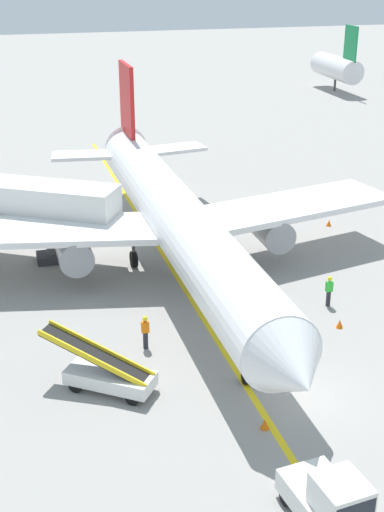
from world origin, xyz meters
TOP-DOWN VIEW (x-y plane):
  - ground_plane at (0.00, 0.00)m, footprint 300.00×300.00m
  - taxi_line_yellow at (-1.84, 5.00)m, footprint 1.28×80.00m
  - airliner at (-1.85, 13.63)m, footprint 28.61×35.24m
  - jet_bridge at (-11.40, 18.79)m, footprint 12.32×8.71m
  - pushback_tug at (-1.88, -7.02)m, footprint 2.31×3.80m
  - belt_loader_forward_hold at (-7.58, 2.72)m, footprint 4.80×3.92m
  - ground_crew_marshaller at (4.88, 7.37)m, footprint 0.36×0.24m
  - ground_crew_wing_walker at (-5.32, 5.65)m, footprint 0.36×0.24m
  - safety_cone_nose_right at (10.09, 18.22)m, footprint 0.36×0.36m
  - safety_cone_wingtip_left at (4.40, 5.03)m, footprint 0.36×0.36m
  - safety_cone_wingtip_right at (-2.07, -1.60)m, footprint 0.36×0.36m
  - distant_aircraft_far_left at (33.16, 64.85)m, footprint 3.00×10.10m

SIDE VIEW (x-z plane):
  - ground_plane at x=0.00m, z-range 0.00..0.00m
  - taxi_line_yellow at x=-1.84m, z-range 0.00..0.01m
  - safety_cone_nose_right at x=10.09m, z-range 0.00..0.44m
  - safety_cone_wingtip_left at x=4.40m, z-range 0.00..0.44m
  - safety_cone_wingtip_right at x=-2.07m, z-range 0.00..0.44m
  - belt_loader_forward_hold at x=-7.58m, z-range -0.52..2.07m
  - ground_crew_marshaller at x=4.88m, z-range 0.06..1.76m
  - ground_crew_wing_walker at x=-5.32m, z-range 0.06..1.76m
  - pushback_tug at x=-1.88m, z-range -0.11..2.09m
  - distant_aircraft_far_left at x=33.16m, z-range -1.18..7.62m
  - airliner at x=-1.85m, z-range -1.63..8.47m
  - jet_bridge at x=-11.40m, z-range 1.12..5.97m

